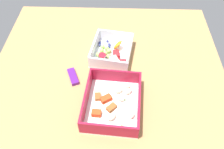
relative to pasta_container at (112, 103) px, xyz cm
name	(u,v)px	position (x,y,z in cm)	size (l,w,h in cm)	color
table_surface	(108,78)	(12.04, 2.00, -2.69)	(80.00, 80.00, 2.00)	#9E7547
pasta_container	(112,103)	(0.00, 0.00, 0.00)	(21.01, 17.68, 5.57)	white
fruit_bowl	(112,52)	(21.77, 1.01, 0.00)	(17.48, 15.78, 5.06)	white
candy_bar	(73,77)	(10.81, 13.51, -1.09)	(7.00, 2.40, 1.20)	#51197A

